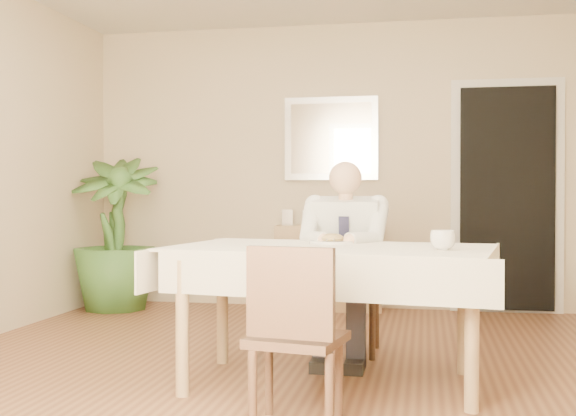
% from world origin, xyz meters
% --- Properties ---
extents(room, '(5.00, 5.02, 2.60)m').
position_xyz_m(room, '(0.00, 0.00, 1.30)').
color(room, brown).
rests_on(room, ground).
extents(window, '(1.34, 0.04, 1.44)m').
position_xyz_m(window, '(0.00, -2.47, 1.45)').
color(window, silver).
rests_on(window, room).
extents(doorway, '(0.96, 0.07, 2.10)m').
position_xyz_m(doorway, '(1.55, 2.46, 1.00)').
color(doorway, silver).
rests_on(doorway, ground).
extents(mirror, '(0.86, 0.04, 0.76)m').
position_xyz_m(mirror, '(-0.00, 2.47, 1.55)').
color(mirror, silver).
rests_on(mirror, room).
extents(dining_table, '(1.86, 1.26, 0.75)m').
position_xyz_m(dining_table, '(0.35, -0.22, 0.67)').
color(dining_table, '#9B7A4C').
rests_on(dining_table, ground).
extents(chair_far, '(0.44, 0.44, 0.88)m').
position_xyz_m(chair_far, '(0.35, 0.66, 0.49)').
color(chair_far, '#3E2419').
rests_on(chair_far, ground).
extents(chair_near, '(0.44, 0.45, 0.81)m').
position_xyz_m(chair_near, '(0.29, -1.04, 0.45)').
color(chair_near, '#3E2419').
rests_on(chair_near, ground).
extents(seated_man, '(0.48, 0.72, 1.24)m').
position_xyz_m(seated_man, '(0.35, 0.38, 0.69)').
color(seated_man, silver).
rests_on(seated_man, ground).
extents(plate, '(0.26, 0.26, 0.02)m').
position_xyz_m(plate, '(0.32, 0.02, 0.76)').
color(plate, white).
rests_on(plate, dining_table).
extents(food, '(0.14, 0.14, 0.06)m').
position_xyz_m(food, '(0.32, 0.02, 0.78)').
color(food, olive).
rests_on(food, dining_table).
extents(knife, '(0.01, 0.13, 0.01)m').
position_xyz_m(knife, '(0.36, -0.04, 0.78)').
color(knife, silver).
rests_on(knife, dining_table).
extents(fork, '(0.01, 0.13, 0.01)m').
position_xyz_m(fork, '(0.28, -0.04, 0.78)').
color(fork, silver).
rests_on(fork, dining_table).
extents(coffee_mug, '(0.16, 0.16, 0.10)m').
position_xyz_m(coffee_mug, '(0.94, -0.36, 0.80)').
color(coffee_mug, white).
rests_on(coffee_mug, dining_table).
extents(sideboard, '(0.97, 0.39, 0.76)m').
position_xyz_m(sideboard, '(-0.00, 2.32, 0.38)').
color(sideboard, '#9B7A4C').
rests_on(sideboard, ground).
extents(photo_frame_left, '(0.10, 0.02, 0.14)m').
position_xyz_m(photo_frame_left, '(-0.39, 2.37, 0.83)').
color(photo_frame_left, silver).
rests_on(photo_frame_left, sideboard).
extents(photo_frame_center, '(0.10, 0.02, 0.14)m').
position_xyz_m(photo_frame_center, '(-0.19, 2.35, 0.83)').
color(photo_frame_center, silver).
rests_on(photo_frame_center, sideboard).
extents(photo_frame_right, '(0.10, 0.02, 0.14)m').
position_xyz_m(photo_frame_right, '(0.12, 2.36, 0.83)').
color(photo_frame_right, silver).
rests_on(photo_frame_right, sideboard).
extents(potted_palm, '(0.89, 0.89, 1.38)m').
position_xyz_m(potted_palm, '(-1.90, 1.98, 0.69)').
color(potted_palm, '#315922').
rests_on(potted_palm, ground).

